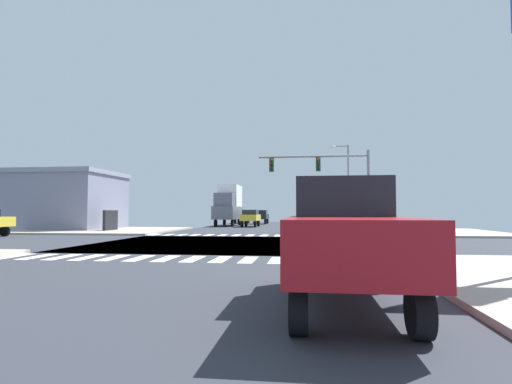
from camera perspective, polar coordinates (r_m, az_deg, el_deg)
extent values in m
cube|color=#2F313A|center=(22.10, -4.14, -7.19)|extent=(14.00, 90.00, 0.05)
cube|color=#2F313A|center=(22.10, -4.14, -7.19)|extent=(90.00, 12.00, 0.05)
cube|color=#A09B91|center=(34.74, 21.75, -5.22)|extent=(12.00, 12.00, 0.14)
cube|color=#A39C8A|center=(37.85, -20.12, -5.02)|extent=(12.00, 12.00, 0.14)
cube|color=silver|center=(18.17, -30.70, -7.70)|extent=(0.50, 2.00, 0.01)
cube|color=silver|center=(17.58, -28.11, -7.94)|extent=(0.50, 2.00, 0.01)
cube|color=silver|center=(17.03, -25.33, -8.18)|extent=(0.50, 2.00, 0.01)
cube|color=silver|center=(16.52, -22.38, -8.41)|extent=(0.50, 2.00, 0.01)
cube|color=silver|center=(16.05, -19.23, -8.63)|extent=(0.50, 2.00, 0.01)
cube|color=silver|center=(15.64, -15.91, -8.84)|extent=(0.50, 2.00, 0.01)
cube|color=silver|center=(15.28, -12.42, -9.03)|extent=(0.50, 2.00, 0.01)
cube|color=silver|center=(14.97, -8.76, -9.19)|extent=(0.50, 2.00, 0.01)
cube|color=silver|center=(14.73, -4.97, -9.32)|extent=(0.50, 2.00, 0.01)
cube|color=silver|center=(14.55, -1.07, -9.41)|extent=(0.50, 2.00, 0.01)
cube|color=silver|center=(14.45, 2.91, -9.46)|extent=(0.50, 2.00, 0.01)
cube|color=silver|center=(14.41, 6.94, -9.46)|extent=(0.50, 2.00, 0.01)
cube|color=silver|center=(14.43, 10.96, -9.42)|extent=(0.50, 2.00, 0.01)
cube|color=silver|center=(14.53, 14.95, -9.33)|extent=(0.50, 2.00, 0.01)
cube|color=silver|center=(31.00, -13.81, -5.78)|extent=(0.50, 2.00, 0.01)
cube|color=silver|center=(30.66, -12.05, -5.83)|extent=(0.50, 2.00, 0.01)
cube|color=silver|center=(30.35, -10.26, -5.88)|extent=(0.50, 2.00, 0.01)
cube|color=silver|center=(30.06, -8.43, -5.93)|extent=(0.50, 2.00, 0.01)
cube|color=silver|center=(29.81, -6.57, -5.96)|extent=(0.50, 2.00, 0.01)
cube|color=silver|center=(29.59, -4.68, -6.00)|extent=(0.50, 2.00, 0.01)
cube|color=silver|center=(29.40, -2.76, -6.03)|extent=(0.50, 2.00, 0.01)
cube|color=silver|center=(29.24, -0.82, -6.05)|extent=(0.50, 2.00, 0.01)
cube|color=silver|center=(29.12, 1.14, -6.06)|extent=(0.50, 2.00, 0.01)
cube|color=silver|center=(29.03, 3.11, -6.07)|extent=(0.50, 2.00, 0.01)
cube|color=silver|center=(28.97, 5.10, -6.07)|extent=(0.50, 2.00, 0.01)
cube|color=silver|center=(28.95, 7.08, -6.06)|extent=(0.50, 2.00, 0.01)
cube|color=silver|center=(28.97, 9.07, -6.04)|extent=(0.50, 2.00, 0.01)
cube|color=silver|center=(29.02, 11.06, -6.02)|extent=(0.50, 2.00, 0.01)
cylinder|color=gray|center=(29.58, 15.41, -0.09)|extent=(0.20, 0.20, 6.01)
cylinder|color=gray|center=(29.51, 7.89, 4.92)|extent=(7.71, 0.14, 0.14)
cube|color=#1E5123|center=(29.45, 8.65, 3.86)|extent=(0.32, 0.40, 1.00)
sphere|color=red|center=(29.25, 8.65, 4.52)|extent=(0.22, 0.22, 0.22)
sphere|color=black|center=(29.21, 8.66, 3.92)|extent=(0.22, 0.22, 0.22)
sphere|color=black|center=(29.18, 8.66, 3.31)|extent=(0.22, 0.22, 0.22)
cube|color=#1E5123|center=(29.55, 2.19, 3.81)|extent=(0.32, 0.40, 1.00)
sphere|color=red|center=(29.35, 2.15, 4.46)|extent=(0.22, 0.22, 0.22)
sphere|color=black|center=(29.31, 2.15, 3.86)|extent=(0.22, 0.22, 0.22)
sphere|color=black|center=(29.28, 2.15, 3.26)|extent=(0.22, 0.22, 0.22)
cylinder|color=gray|center=(38.82, 12.75, 0.65)|extent=(0.16, 0.16, 7.88)
cylinder|color=gray|center=(39.17, 11.66, 6.26)|extent=(1.40, 0.10, 0.10)
ellipsoid|color=silver|center=(39.11, 10.64, 6.19)|extent=(0.60, 0.32, 0.20)
cube|color=slate|center=(42.62, -26.64, -1.36)|extent=(11.70, 7.82, 4.99)
cube|color=gray|center=(42.76, -26.56, 2.25)|extent=(12.00, 8.12, 0.40)
cube|color=black|center=(36.39, -19.60, -3.82)|extent=(0.24, 2.20, 1.80)
cylinder|color=black|center=(9.30, 6.45, -10.92)|extent=(0.26, 0.74, 0.74)
cylinder|color=black|center=(9.42, 16.40, -10.73)|extent=(0.26, 0.74, 0.74)
cylinder|color=black|center=(5.89, 5.97, -15.75)|extent=(0.26, 0.74, 0.74)
cylinder|color=black|center=(6.07, 21.81, -15.18)|extent=(0.26, 0.74, 0.74)
cube|color=#A3161E|center=(7.52, 12.38, -6.70)|extent=(2.00, 5.10, 0.86)
cube|color=black|center=(8.40, 11.78, -0.80)|extent=(1.76, 1.79, 0.75)
cylinder|color=black|center=(45.90, -3.30, -4.34)|extent=(0.26, 0.80, 0.80)
cylinder|color=black|center=(46.29, -5.64, -4.32)|extent=(0.26, 0.80, 0.80)
cylinder|color=black|center=(50.72, -2.29, -4.19)|extent=(0.26, 0.80, 0.80)
cylinder|color=black|center=(51.08, -4.42, -4.17)|extent=(0.26, 0.80, 0.80)
cube|color=slate|center=(48.47, -3.89, -2.90)|extent=(2.40, 7.20, 1.49)
cube|color=white|center=(49.57, -3.64, -0.56)|extent=(2.30, 4.18, 2.56)
cube|color=slate|center=(46.37, -4.39, -1.07)|extent=(2.11, 2.02, 1.49)
cylinder|color=black|center=(33.12, -31.58, -4.67)|extent=(0.68, 0.26, 0.68)
cylinder|color=black|center=(54.39, 1.30, -4.15)|extent=(0.26, 0.68, 0.68)
cylinder|color=black|center=(54.56, -0.21, -4.15)|extent=(0.26, 0.68, 0.68)
cylinder|color=black|center=(57.30, 1.60, -4.08)|extent=(0.26, 0.68, 0.68)
cylinder|color=black|center=(57.46, 0.17, -4.08)|extent=(0.26, 0.68, 0.68)
cube|color=black|center=(55.91, 0.72, -3.43)|extent=(1.80, 4.30, 0.66)
cube|color=black|center=(55.91, 0.72, -2.81)|extent=(1.55, 2.24, 0.54)
cylinder|color=black|center=(44.03, -0.11, -4.49)|extent=(0.26, 0.68, 0.68)
cylinder|color=black|center=(44.24, -1.96, -4.48)|extent=(0.26, 0.68, 0.68)
cylinder|color=black|center=(46.93, 0.35, -4.38)|extent=(0.26, 0.68, 0.68)
cylinder|color=black|center=(47.12, -1.39, -4.37)|extent=(0.26, 0.68, 0.68)
cube|color=gold|center=(45.56, -0.77, -3.59)|extent=(1.80, 4.30, 0.66)
cube|color=black|center=(45.55, -0.77, -2.83)|extent=(1.55, 2.24, 0.54)
cylinder|color=black|center=(56.88, -1.49, -4.09)|extent=(0.26, 0.68, 0.68)
cylinder|color=black|center=(57.12, -2.93, -4.08)|extent=(0.26, 0.68, 0.68)
cylinder|color=black|center=(59.77, -1.07, -4.02)|extent=(0.26, 0.68, 0.68)
cylinder|color=black|center=(60.00, -2.43, -4.02)|extent=(0.26, 0.68, 0.68)
cube|color=#B6ADBA|center=(58.43, -1.97, -3.40)|extent=(1.80, 4.30, 0.66)
cube|color=black|center=(58.42, -1.97, -2.81)|extent=(1.55, 2.24, 0.54)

